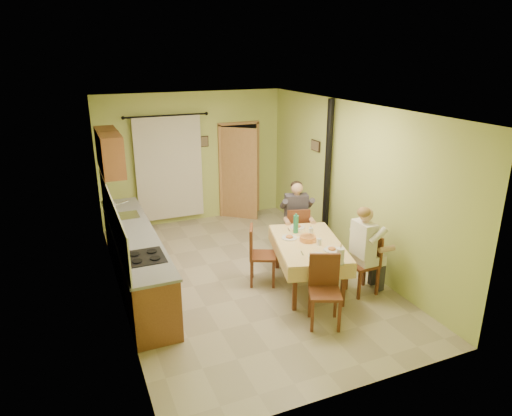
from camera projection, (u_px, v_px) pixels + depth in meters
name	position (u px, v px, depth m)	size (l,w,h in m)	color
floor	(245.00, 276.00, 7.68)	(4.00, 6.00, 0.01)	tan
room_shell	(244.00, 171.00, 7.08)	(4.04, 6.04, 2.82)	#C0D16B
kitchen_run	(135.00, 258.00, 7.24)	(0.64, 3.64, 1.56)	brown
upper_cabinets	(109.00, 152.00, 7.85)	(0.35, 1.40, 0.70)	brown
curtain	(169.00, 168.00, 9.59)	(1.70, 0.07, 2.22)	black
doorway	(239.00, 171.00, 10.18)	(0.96, 0.58, 2.15)	black
dining_table	(308.00, 264.00, 7.25)	(1.39, 1.85, 0.76)	#E8C47A
tableware	(312.00, 241.00, 7.02)	(0.63, 1.63, 0.33)	white
chair_far	(296.00, 242.00, 8.33)	(0.50, 0.50, 0.97)	#5E2E19
chair_near	(324.00, 305.00, 6.26)	(0.55, 0.55, 0.98)	#5E2E19
chair_right	(363.00, 275.00, 7.09)	(0.40, 0.40, 0.95)	#5E2E19
chair_left	(262.00, 266.00, 7.38)	(0.55, 0.55, 0.97)	#5E2E19
man_far	(297.00, 211.00, 8.15)	(0.64, 0.56, 1.39)	#38333D
man_right	(365.00, 240.00, 6.89)	(0.47, 0.58, 1.39)	silver
stove_flue	(326.00, 195.00, 8.56)	(0.24, 0.24, 2.80)	black
picture_back	(204.00, 141.00, 9.78)	(0.19, 0.03, 0.23)	black
picture_right	(315.00, 146.00, 8.84)	(0.03, 0.31, 0.21)	brown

